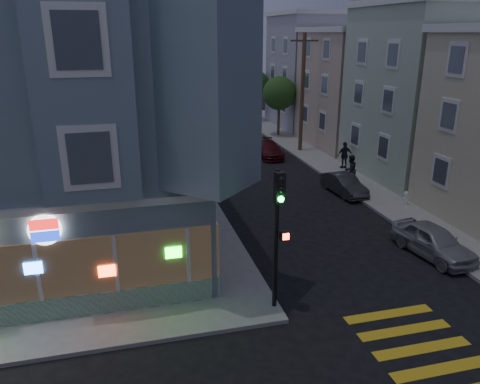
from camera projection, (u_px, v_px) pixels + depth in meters
name	position (u px, v px, depth m)	size (l,w,h in m)	color
ground	(212.00, 380.00, 12.97)	(120.00, 120.00, 0.00)	black
sidewalk_ne	(426.00, 146.00, 39.45)	(24.00, 42.00, 0.15)	gray
corner_building	(19.00, 116.00, 19.73)	(14.60, 14.60, 11.40)	slate
row_house_b	(456.00, 93.00, 30.48)	(12.00, 8.60, 10.50)	#A5B79F
row_house_c	(382.00, 89.00, 38.97)	(12.00, 8.60, 9.00)	#C1AB95
row_house_d	(335.00, 71.00, 46.97)	(12.00, 8.60, 10.50)	#9B95A4
utility_pole	(302.00, 91.00, 36.23)	(2.20, 0.30, 9.00)	#4C3826
street_tree_near	(279.00, 93.00, 42.06)	(3.00, 3.00, 5.30)	#4C3826
street_tree_far	(255.00, 84.00, 49.39)	(3.00, 3.00, 5.30)	#4C3826
pedestrian_a	(350.00, 170.00, 28.97)	(0.90, 0.70, 1.86)	black
pedestrian_b	(345.00, 155.00, 32.37)	(1.09, 0.45, 1.86)	#232128
parked_car_a	(433.00, 241.00, 20.00)	(1.62, 4.03, 1.37)	#ABAEB3
parked_car_b	(344.00, 184.00, 27.73)	(1.27, 3.63, 1.20)	#343839
parked_car_c	(269.00, 149.00, 36.01)	(1.64, 4.04, 1.17)	#52121A
parked_car_d	(246.00, 135.00, 40.63)	(2.34, 5.08, 1.41)	#AAB1B5
traffic_signal	(278.00, 218.00, 15.09)	(0.56, 0.55, 4.93)	black
fire_hydrant	(406.00, 197.00, 25.68)	(0.44, 0.25, 0.75)	white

